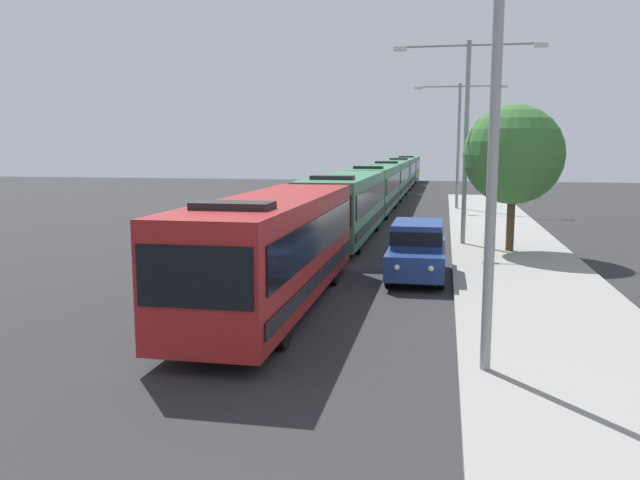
{
  "coord_description": "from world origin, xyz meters",
  "views": [
    {
      "loc": [
        3.23,
        -2.95,
        4.43
      ],
      "look_at": [
        -0.47,
        16.17,
        1.56
      ],
      "focal_mm": 36.03,
      "sensor_mm": 36.0,
      "label": 1
    }
  ],
  "objects": [
    {
      "name": "bus_tail_end",
      "position": [
        -1.3,
        77.8,
        1.69
      ],
      "size": [
        2.58,
        11.53,
        3.21
      ],
      "color": "#33724C",
      "rests_on": "ground_plane"
    },
    {
      "name": "bus_second_in_line",
      "position": [
        -1.3,
        26.79,
        1.69
      ],
      "size": [
        2.58,
        12.29,
        3.21
      ],
      "color": "#33724C",
      "rests_on": "ground_plane"
    },
    {
      "name": "bus_lead",
      "position": [
        -1.3,
        13.83,
        1.69
      ],
      "size": [
        2.58,
        11.49,
        3.21
      ],
      "color": "maroon",
      "rests_on": "ground_plane"
    },
    {
      "name": "bus_rear",
      "position": [
        -1.3,
        64.92,
        1.69
      ],
      "size": [
        2.58,
        11.94,
        3.21
      ],
      "color": "#33724C",
      "rests_on": "ground_plane"
    },
    {
      "name": "bus_middle",
      "position": [
        -1.3,
        39.3,
        1.69
      ],
      "size": [
        2.58,
        11.79,
        3.21
      ],
      "color": "#33724C",
      "rests_on": "ground_plane"
    },
    {
      "name": "streetlamp_mid",
      "position": [
        4.1,
        25.79,
        5.47
      ],
      "size": [
        6.38,
        0.28,
        8.69
      ],
      "color": "gray",
      "rests_on": "sidewalk"
    },
    {
      "name": "streetlamp_far",
      "position": [
        4.1,
        42.22,
        5.32
      ],
      "size": [
        6.16,
        0.28,
        8.44
      ],
      "color": "gray",
      "rests_on": "sidewalk"
    },
    {
      "name": "roadside_tree",
      "position": [
        5.94,
        24.13,
        4.06
      ],
      "size": [
        4.01,
        4.01,
        5.93
      ],
      "color": "#4C3823",
      "rests_on": "sidewalk"
    },
    {
      "name": "bus_fourth_in_line",
      "position": [
        -1.3,
        51.75,
        1.69
      ],
      "size": [
        2.58,
        12.43,
        3.21
      ],
      "color": "#33724C",
      "rests_on": "ground_plane"
    },
    {
      "name": "streetlamp_near",
      "position": [
        4.1,
        9.36,
        5.4
      ],
      "size": [
        5.26,
        0.28,
        8.7
      ],
      "color": "gray",
      "rests_on": "sidewalk"
    },
    {
      "name": "white_suv",
      "position": [
        2.4,
        18.55,
        1.03
      ],
      "size": [
        1.86,
        4.84,
        1.9
      ],
      "color": "navy",
      "rests_on": "ground_plane"
    }
  ]
}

